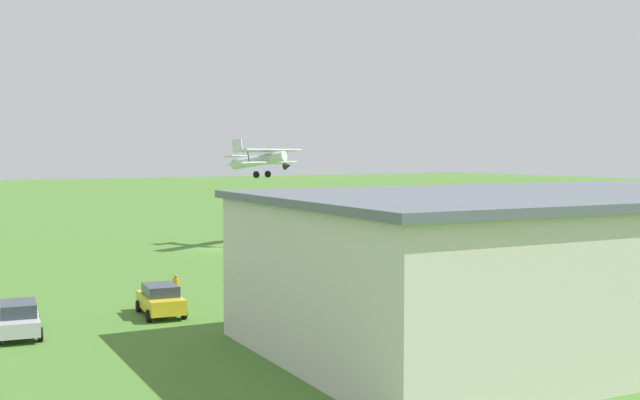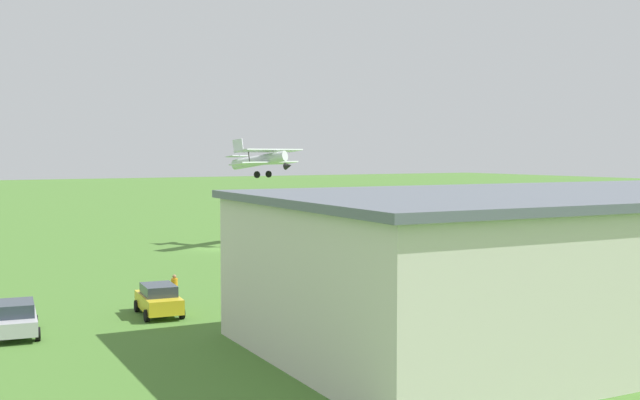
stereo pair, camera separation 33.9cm
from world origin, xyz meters
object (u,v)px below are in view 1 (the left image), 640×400
object	(u,v)px
hangar	(573,263)
car_white	(549,261)
biplane	(262,159)
person_at_fence_line	(314,271)
person_watching_takeoff	(176,289)
person_beside_truck	(577,269)
car_silver	(19,319)
car_yellow	(161,299)
person_crossing_taxiway	(274,278)
person_by_parked_cars	(413,262)

from	to	relation	value
hangar	car_white	bearing A→B (deg)	-133.45
biplane	person_at_fence_line	distance (m)	23.71
biplane	person_watching_takeoff	world-z (taller)	biplane
biplane	person_beside_truck	size ratio (longest dim) A/B	5.72
hangar	car_silver	xyz separation A→B (m)	(22.91, -12.94, -2.62)
car_yellow	hangar	bearing A→B (deg)	137.73
car_yellow	person_watching_takeoff	distance (m)	3.50
hangar	car_white	size ratio (longest dim) A/B	6.60
hangar	person_crossing_taxiway	bearing A→B (deg)	-68.61
biplane	person_watching_takeoff	xyz separation A→B (m)	(16.75, 23.13, -7.26)
car_white	person_at_fence_line	world-z (taller)	person_at_fence_line
car_silver	person_crossing_taxiway	world-z (taller)	car_silver
person_beside_truck	person_at_fence_line	bearing A→B (deg)	-25.74
car_silver	person_by_parked_cars	xyz separation A→B (m)	(-27.95, -6.32, -0.06)
car_white	hangar	bearing A→B (deg)	46.55
biplane	person_beside_truck	bearing A→B (deg)	107.80
person_crossing_taxiway	person_beside_truck	bearing A→B (deg)	160.44
person_crossing_taxiway	person_watching_takeoff	distance (m)	6.72
car_white	car_yellow	xyz separation A→B (m)	(29.07, 0.13, 0.01)
person_by_parked_cars	person_beside_truck	distance (m)	11.24
car_yellow	person_at_fence_line	world-z (taller)	person_at_fence_line
person_watching_takeoff	person_crossing_taxiway	bearing A→B (deg)	-173.86
person_watching_takeoff	car_white	bearing A→B (deg)	174.11
person_at_fence_line	person_crossing_taxiway	size ratio (longest dim) A/B	1.07
biplane	car_silver	bearing A→B (deg)	46.34
person_watching_takeoff	person_by_parked_cars	bearing A→B (deg)	-173.34
person_by_parked_cars	car_white	bearing A→B (deg)	149.56
person_by_parked_cars	person_watching_takeoff	xyz separation A→B (m)	(18.68, 2.18, 0.04)
person_at_fence_line	person_by_parked_cars	bearing A→B (deg)	-175.80
person_crossing_taxiway	person_by_parked_cars	world-z (taller)	person_crossing_taxiway
person_at_fence_line	person_beside_truck	bearing A→B (deg)	154.26
car_yellow	person_by_parked_cars	bearing A→B (deg)	-166.04
car_yellow	person_beside_truck	distance (m)	28.26
biplane	car_white	bearing A→B (deg)	111.87
car_silver	person_watching_takeoff	distance (m)	10.14
car_yellow	biplane	bearing A→B (deg)	-125.60
hangar	person_crossing_taxiway	size ratio (longest dim) A/B	19.14
car_white	car_silver	world-z (taller)	car_white
car_white	person_crossing_taxiway	world-z (taller)	car_white
car_silver	person_beside_truck	distance (m)	35.49
biplane	car_yellow	bearing A→B (deg)	54.40
person_beside_truck	hangar	bearing A→B (deg)	40.95
biplane	person_beside_truck	distance (m)	31.66
hangar	car_silver	distance (m)	26.44
biplane	car_white	size ratio (longest dim) A/B	1.93
biplane	car_white	xyz separation A→B (m)	(-10.41, 25.93, -7.23)
car_yellow	person_crossing_taxiway	bearing A→B (deg)	-156.95
hangar	car_white	distance (m)	19.82
person_at_fence_line	person_by_parked_cars	distance (m)	8.63
car_white	person_beside_truck	distance (m)	3.55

